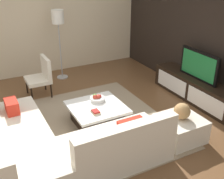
{
  "coord_description": "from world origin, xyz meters",
  "views": [
    {
      "loc": [
        3.98,
        -1.73,
        2.82
      ],
      "look_at": [
        -0.21,
        0.47,
        0.58
      ],
      "focal_mm": 44.83,
      "sensor_mm": 36.0,
      "label": 1
    }
  ],
  "objects_px": {
    "accent_chair_near": "(42,74)",
    "media_console": "(195,89)",
    "decorative_ball": "(182,111)",
    "fruit_bowl": "(97,98)",
    "coffee_table": "(97,114)",
    "floor_lamp": "(58,22)",
    "ottoman": "(180,129)",
    "book_stack": "(96,112)",
    "sectional_couch": "(58,143)",
    "television": "(199,65)"
  },
  "relations": [
    {
      "from": "decorative_ball",
      "to": "accent_chair_near",
      "type": "bearing_deg",
      "value": -150.03
    },
    {
      "from": "accent_chair_near",
      "to": "floor_lamp",
      "type": "bearing_deg",
      "value": 144.93
    },
    {
      "from": "sectional_couch",
      "to": "ottoman",
      "type": "relative_size",
      "value": 3.48
    },
    {
      "from": "coffee_table",
      "to": "ottoman",
      "type": "bearing_deg",
      "value": 44.08
    },
    {
      "from": "ottoman",
      "to": "decorative_ball",
      "type": "relative_size",
      "value": 2.54
    },
    {
      "from": "ottoman",
      "to": "accent_chair_near",
      "type": "bearing_deg",
      "value": -150.03
    },
    {
      "from": "television",
      "to": "decorative_ball",
      "type": "relative_size",
      "value": 3.75
    },
    {
      "from": "book_stack",
      "to": "floor_lamp",
      "type": "bearing_deg",
      "value": 174.09
    },
    {
      "from": "ottoman",
      "to": "decorative_ball",
      "type": "xyz_separation_m",
      "value": [
        0.0,
        0.0,
        0.34
      ]
    },
    {
      "from": "media_console",
      "to": "decorative_ball",
      "type": "relative_size",
      "value": 8.18
    },
    {
      "from": "television",
      "to": "ottoman",
      "type": "bearing_deg",
      "value": -51.86
    },
    {
      "from": "media_console",
      "to": "television",
      "type": "relative_size",
      "value": 2.18
    },
    {
      "from": "accent_chair_near",
      "to": "floor_lamp",
      "type": "distance_m",
      "value": 1.41
    },
    {
      "from": "media_console",
      "to": "coffee_table",
      "type": "xyz_separation_m",
      "value": [
        -0.1,
        -2.3,
        -0.05
      ]
    },
    {
      "from": "accent_chair_near",
      "to": "media_console",
      "type": "bearing_deg",
      "value": 65.27
    },
    {
      "from": "accent_chair_near",
      "to": "sectional_couch",
      "type": "bearing_deg",
      "value": -2.08
    },
    {
      "from": "television",
      "to": "accent_chair_near",
      "type": "relative_size",
      "value": 1.18
    },
    {
      "from": "television",
      "to": "coffee_table",
      "type": "height_order",
      "value": "television"
    },
    {
      "from": "sectional_couch",
      "to": "fruit_bowl",
      "type": "distance_m",
      "value": 1.32
    },
    {
      "from": "sectional_couch",
      "to": "book_stack",
      "type": "relative_size",
      "value": 14.14
    },
    {
      "from": "media_console",
      "to": "fruit_bowl",
      "type": "relative_size",
      "value": 8.04
    },
    {
      "from": "television",
      "to": "sectional_couch",
      "type": "xyz_separation_m",
      "value": [
        0.52,
        -3.24,
        -0.52
      ]
    },
    {
      "from": "sectional_couch",
      "to": "ottoman",
      "type": "distance_m",
      "value": 2.04
    },
    {
      "from": "book_stack",
      "to": "decorative_ball",
      "type": "bearing_deg",
      "value": 53.75
    },
    {
      "from": "sectional_couch",
      "to": "accent_chair_near",
      "type": "bearing_deg",
      "value": 170.48
    },
    {
      "from": "television",
      "to": "floor_lamp",
      "type": "relative_size",
      "value": 0.6
    },
    {
      "from": "book_stack",
      "to": "ottoman",
      "type": "bearing_deg",
      "value": 53.75
    },
    {
      "from": "media_console",
      "to": "ottoman",
      "type": "relative_size",
      "value": 3.22
    },
    {
      "from": "coffee_table",
      "to": "ottoman",
      "type": "xyz_separation_m",
      "value": [
        1.08,
        1.05,
        -0.0
      ]
    },
    {
      "from": "ottoman",
      "to": "coffee_table",
      "type": "bearing_deg",
      "value": -135.92
    },
    {
      "from": "sectional_couch",
      "to": "book_stack",
      "type": "height_order",
      "value": "sectional_couch"
    },
    {
      "from": "television",
      "to": "decorative_ball",
      "type": "distance_m",
      "value": 1.61
    },
    {
      "from": "television",
      "to": "book_stack",
      "type": "bearing_deg",
      "value": -87.1
    },
    {
      "from": "floor_lamp",
      "to": "decorative_ball",
      "type": "xyz_separation_m",
      "value": [
        3.54,
        0.89,
        -0.9
      ]
    },
    {
      "from": "coffee_table",
      "to": "floor_lamp",
      "type": "height_order",
      "value": "floor_lamp"
    },
    {
      "from": "ottoman",
      "to": "book_stack",
      "type": "height_order",
      "value": "book_stack"
    },
    {
      "from": "accent_chair_near",
      "to": "television",
      "type": "bearing_deg",
      "value": 65.28
    },
    {
      "from": "floor_lamp",
      "to": "coffee_table",
      "type": "bearing_deg",
      "value": -3.57
    },
    {
      "from": "floor_lamp",
      "to": "decorative_ball",
      "type": "bearing_deg",
      "value": 14.16
    },
    {
      "from": "fruit_bowl",
      "to": "coffee_table",
      "type": "bearing_deg",
      "value": -27.7
    },
    {
      "from": "coffee_table",
      "to": "decorative_ball",
      "type": "distance_m",
      "value": 1.54
    },
    {
      "from": "media_console",
      "to": "coffee_table",
      "type": "distance_m",
      "value": 2.3
    },
    {
      "from": "media_console",
      "to": "accent_chair_near",
      "type": "distance_m",
      "value": 3.37
    },
    {
      "from": "sectional_couch",
      "to": "ottoman",
      "type": "bearing_deg",
      "value": 76.95
    },
    {
      "from": "accent_chair_near",
      "to": "fruit_bowl",
      "type": "relative_size",
      "value": 3.11
    },
    {
      "from": "television",
      "to": "sectional_couch",
      "type": "height_order",
      "value": "television"
    },
    {
      "from": "media_console",
      "to": "decorative_ball",
      "type": "distance_m",
      "value": 1.61
    },
    {
      "from": "media_console",
      "to": "sectional_couch",
      "type": "relative_size",
      "value": 0.93
    },
    {
      "from": "book_stack",
      "to": "media_console",
      "type": "bearing_deg",
      "value": 92.9
    },
    {
      "from": "television",
      "to": "accent_chair_near",
      "type": "bearing_deg",
      "value": -122.16
    }
  ]
}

